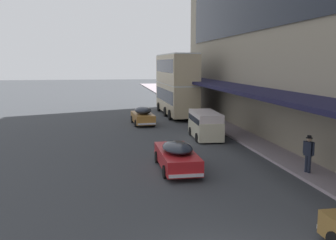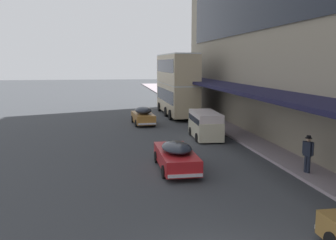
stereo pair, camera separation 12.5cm
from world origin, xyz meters
TOP-DOWN VIEW (x-y plane):
  - transit_bus_kerbside_front at (4.29, 30.56)m, footprint 2.94×10.65m
  - sedan_trailing_near at (0.50, 10.34)m, footprint 1.87×4.92m
  - sedan_far_back at (0.21, 25.04)m, footprint 1.97×4.36m
  - vw_van at (4.11, 18.13)m, footprint 2.04×4.62m
  - pedestrian_at_kerb at (6.67, 8.25)m, footprint 0.39×0.57m

SIDE VIEW (x-z plane):
  - sedan_trailing_near at x=0.50m, z-range 0.00..1.48m
  - sedan_far_back at x=0.21m, z-range -0.02..1.61m
  - vw_van at x=4.11m, z-range 0.12..2.08m
  - pedestrian_at_kerb at x=6.67m, z-range 0.25..2.11m
  - transit_bus_kerbside_front at x=4.29m, z-range 0.24..6.67m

